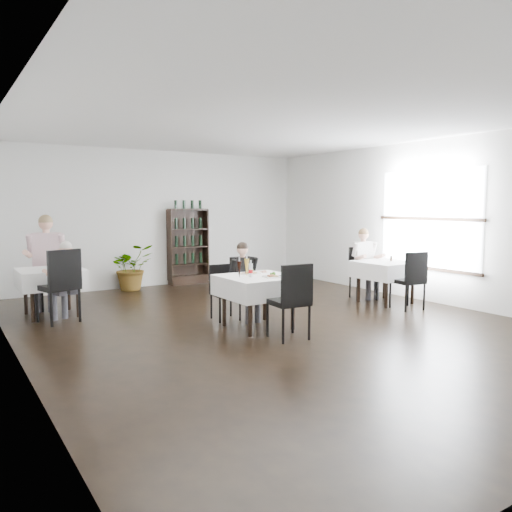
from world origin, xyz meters
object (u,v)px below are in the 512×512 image
(wine_shelf, at_px, (188,247))
(potted_tree, at_px, (132,267))
(main_table, at_px, (258,286))
(diner_main, at_px, (245,275))

(wine_shelf, bearing_deg, potted_tree, -175.24)
(wine_shelf, height_order, main_table, wine_shelf)
(wine_shelf, xyz_separation_m, diner_main, (-0.81, -3.80, -0.13))
(wine_shelf, distance_m, potted_tree, 1.43)
(potted_tree, height_order, diner_main, diner_main)
(main_table, xyz_separation_m, potted_tree, (-0.47, 4.20, -0.13))
(wine_shelf, relative_size, potted_tree, 1.79)
(main_table, relative_size, potted_tree, 1.05)
(main_table, relative_size, diner_main, 0.84)
(main_table, height_order, diner_main, diner_main)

